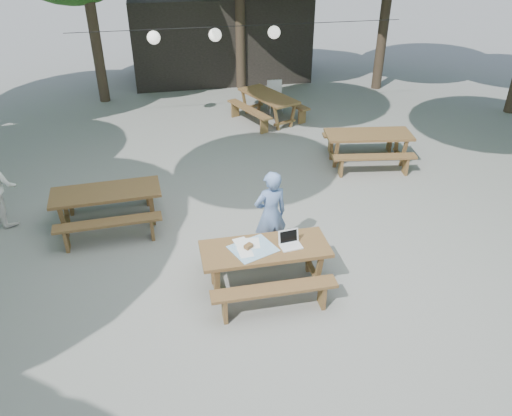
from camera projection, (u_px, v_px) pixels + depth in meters
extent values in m
plane|color=slate|center=(273.00, 234.00, 9.39)|extent=(80.00, 80.00, 0.00)
cube|color=black|center=(219.00, 36.00, 17.57)|extent=(6.00, 3.00, 2.80)
cube|color=brown|center=(265.00, 249.00, 7.74)|extent=(2.00, 0.80, 0.06)
cube|color=brown|center=(274.00, 289.00, 7.33)|extent=(1.90, 0.28, 0.05)
cube|color=brown|center=(257.00, 240.00, 8.42)|extent=(1.90, 0.28, 0.05)
cube|color=brown|center=(265.00, 268.00, 7.93)|extent=(1.70, 0.70, 0.69)
cube|color=brown|center=(106.00, 192.00, 9.29)|extent=(2.04, 0.90, 0.06)
cube|color=brown|center=(108.00, 223.00, 8.89)|extent=(1.91, 0.38, 0.05)
cube|color=brown|center=(108.00, 189.00, 9.97)|extent=(1.91, 0.38, 0.05)
cube|color=brown|center=(109.00, 209.00, 9.48)|extent=(1.73, 0.79, 0.69)
cube|color=brown|center=(369.00, 135.00, 11.67)|extent=(2.10, 1.08, 0.06)
cube|color=brown|center=(375.00, 157.00, 11.25)|extent=(1.92, 0.55, 0.05)
cube|color=brown|center=(361.00, 135.00, 12.36)|extent=(1.92, 0.55, 0.05)
cube|color=brown|center=(367.00, 149.00, 11.86)|extent=(1.78, 0.94, 0.69)
cube|color=brown|center=(268.00, 96.00, 14.09)|extent=(1.49, 2.15, 0.06)
cube|color=brown|center=(286.00, 101.00, 14.54)|extent=(0.97, 1.87, 0.05)
cube|color=brown|center=(249.00, 109.00, 13.92)|extent=(0.97, 1.87, 0.05)
cube|color=brown|center=(268.00, 109.00, 14.28)|extent=(1.29, 1.84, 0.69)
imported|color=#6886BD|center=(271.00, 215.00, 8.44)|extent=(0.65, 0.50, 1.62)
cube|color=silver|center=(275.00, 99.00, 14.86)|extent=(0.46, 0.46, 0.04)
cube|color=silver|center=(274.00, 88.00, 14.90)|extent=(0.44, 0.06, 0.48)
cube|color=silver|center=(275.00, 105.00, 14.97)|extent=(0.44, 0.44, 0.38)
cube|color=white|center=(291.00, 246.00, 7.73)|extent=(0.35, 0.27, 0.02)
cube|color=white|center=(288.00, 236.00, 7.77)|extent=(0.33, 0.10, 0.23)
cube|color=black|center=(289.00, 236.00, 7.76)|extent=(0.28, 0.08, 0.19)
cube|color=teal|center=(253.00, 249.00, 7.69)|extent=(0.81, 0.75, 0.01)
cube|color=white|center=(245.00, 252.00, 7.61)|extent=(0.23, 0.31, 0.00)
cube|color=white|center=(253.00, 243.00, 7.80)|extent=(0.24, 0.32, 0.00)
cube|color=white|center=(241.00, 243.00, 7.81)|extent=(0.27, 0.33, 0.00)
cube|color=brown|center=(249.00, 246.00, 7.67)|extent=(0.16, 0.15, 0.06)
cylinder|color=black|center=(241.00, 26.00, 13.17)|extent=(9.00, 0.02, 0.02)
sphere|color=white|center=(154.00, 38.00, 12.88)|extent=(0.34, 0.34, 0.34)
sphere|color=white|center=(215.00, 35.00, 13.15)|extent=(0.34, 0.34, 0.34)
sphere|color=white|center=(274.00, 32.00, 13.43)|extent=(0.34, 0.34, 0.34)
cylinder|color=#2D2319|center=(94.00, 28.00, 14.78)|extent=(0.32, 0.32, 4.44)
cylinder|color=#2D2319|center=(240.00, 17.00, 15.94)|extent=(0.32, 0.32, 4.57)
cylinder|color=#2D2319|center=(385.00, 16.00, 15.86)|extent=(0.32, 0.32, 4.64)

